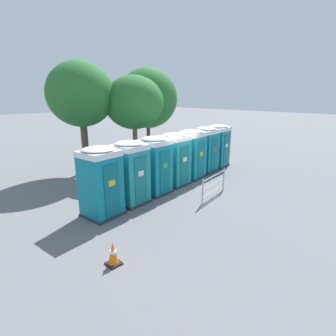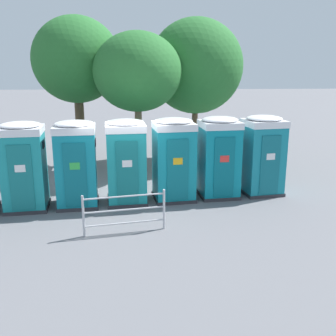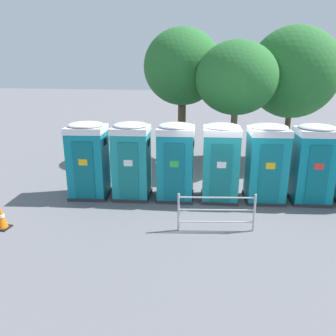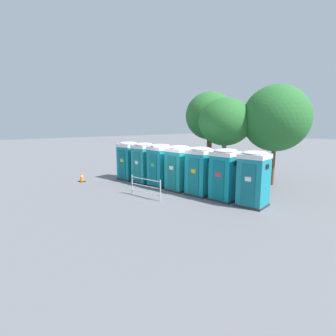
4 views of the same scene
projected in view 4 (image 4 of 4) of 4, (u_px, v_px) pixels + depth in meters
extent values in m
plane|color=slate|center=(181.00, 189.00, 15.01)|extent=(120.00, 120.00, 0.00)
cube|color=#2D2D33|center=(129.00, 178.00, 17.77)|extent=(1.41, 1.38, 0.10)
cube|color=#0D7A8E|center=(129.00, 162.00, 17.58)|extent=(1.34, 1.31, 2.10)
cube|color=#0A5F6E|center=(122.00, 165.00, 17.16)|extent=(0.65, 0.13, 1.85)
cube|color=yellow|center=(122.00, 160.00, 17.10)|extent=(0.28, 0.05, 0.20)
cube|color=black|center=(135.00, 152.00, 17.07)|extent=(0.08, 0.36, 0.20)
cube|color=white|center=(128.00, 145.00, 17.39)|extent=(1.38, 1.35, 0.20)
ellipsoid|color=white|center=(128.00, 143.00, 17.37)|extent=(1.32, 1.28, 0.18)
cube|color=#2D2D33|center=(144.00, 182.00, 16.82)|extent=(1.33, 1.33, 0.10)
cube|color=teal|center=(144.00, 165.00, 16.63)|extent=(1.27, 1.27, 2.10)
cube|color=#136E72|center=(137.00, 167.00, 16.22)|extent=(0.62, 0.11, 1.85)
cube|color=white|center=(136.00, 163.00, 16.16)|extent=(0.28, 0.04, 0.20)
cube|color=black|center=(150.00, 154.00, 16.11)|extent=(0.07, 0.36, 0.20)
cube|color=white|center=(143.00, 147.00, 16.44)|extent=(1.31, 1.31, 0.20)
ellipsoid|color=white|center=(143.00, 144.00, 16.41)|extent=(1.24, 1.25, 0.18)
cube|color=#2D2D33|center=(160.00, 185.00, 15.84)|extent=(1.31, 1.32, 0.10)
cube|color=teal|center=(160.00, 167.00, 15.65)|extent=(1.25, 1.25, 2.10)
cube|color=#0C6574|center=(153.00, 170.00, 15.25)|extent=(0.62, 0.10, 1.85)
cube|color=green|center=(153.00, 165.00, 15.19)|extent=(0.28, 0.04, 0.20)
cube|color=black|center=(167.00, 156.00, 15.13)|extent=(0.06, 0.36, 0.20)
cube|color=white|center=(160.00, 148.00, 15.46)|extent=(1.29, 1.29, 0.20)
ellipsoid|color=white|center=(160.00, 145.00, 15.43)|extent=(1.22, 1.23, 0.18)
cube|color=#2D2D33|center=(179.00, 189.00, 14.87)|extent=(1.30, 1.31, 0.10)
cube|color=teal|center=(179.00, 170.00, 14.68)|extent=(1.24, 1.25, 2.10)
cube|color=#126E71|center=(171.00, 173.00, 14.28)|extent=(0.62, 0.09, 1.85)
cube|color=white|center=(171.00, 168.00, 14.23)|extent=(0.28, 0.04, 0.20)
cube|color=black|center=(187.00, 158.00, 14.16)|extent=(0.06, 0.36, 0.20)
cube|color=white|center=(179.00, 150.00, 14.49)|extent=(1.27, 1.29, 0.20)
ellipsoid|color=white|center=(179.00, 147.00, 14.47)|extent=(1.21, 1.22, 0.18)
cube|color=#2D2D33|center=(200.00, 194.00, 13.91)|extent=(1.38, 1.36, 0.10)
cube|color=teal|center=(200.00, 173.00, 13.72)|extent=(1.31, 1.29, 2.10)
cube|color=#0D6B77|center=(193.00, 176.00, 13.31)|extent=(0.64, 0.12, 1.85)
cube|color=yellow|center=(193.00, 171.00, 13.25)|extent=(0.28, 0.05, 0.20)
cube|color=black|center=(210.00, 161.00, 13.20)|extent=(0.07, 0.36, 0.20)
cube|color=white|center=(200.00, 152.00, 13.53)|extent=(1.35, 1.33, 0.20)
ellipsoid|color=white|center=(201.00, 149.00, 13.50)|extent=(1.29, 1.27, 0.18)
cube|color=#2D2D33|center=(224.00, 199.00, 12.96)|extent=(1.32, 1.32, 0.10)
cube|color=#0B8295|center=(225.00, 177.00, 12.78)|extent=(1.25, 1.26, 2.10)
cube|color=#096574|center=(218.00, 180.00, 12.37)|extent=(0.62, 0.10, 1.85)
cube|color=red|center=(218.00, 175.00, 12.32)|extent=(0.28, 0.04, 0.20)
cube|color=black|center=(236.00, 163.00, 12.25)|extent=(0.06, 0.36, 0.20)
cube|color=white|center=(226.00, 154.00, 12.58)|extent=(1.29, 1.29, 0.20)
ellipsoid|color=white|center=(226.00, 151.00, 12.56)|extent=(1.23, 1.23, 0.18)
cube|color=#2D2D33|center=(252.00, 205.00, 12.00)|extent=(1.38, 1.38, 0.10)
cube|color=teal|center=(253.00, 181.00, 11.82)|extent=(1.32, 1.31, 2.10)
cube|color=#106572|center=(248.00, 185.00, 11.40)|extent=(0.63, 0.13, 1.85)
cube|color=white|center=(248.00, 179.00, 11.34)|extent=(0.28, 0.05, 0.20)
cube|color=black|center=(267.00, 167.00, 11.32)|extent=(0.08, 0.36, 0.20)
cube|color=white|center=(255.00, 156.00, 11.62)|extent=(1.36, 1.35, 0.20)
ellipsoid|color=white|center=(255.00, 153.00, 11.60)|extent=(1.29, 1.29, 0.18)
cylinder|color=brown|center=(209.00, 152.00, 19.30)|extent=(0.37, 0.37, 3.34)
ellipsoid|color=#286B2D|center=(210.00, 116.00, 18.87)|extent=(3.50, 3.50, 3.41)
cylinder|color=brown|center=(224.00, 159.00, 16.63)|extent=(0.27, 0.27, 3.02)
ellipsoid|color=#286B2D|center=(225.00, 122.00, 16.24)|extent=(3.29, 3.29, 2.95)
cylinder|color=brown|center=(273.00, 161.00, 15.90)|extent=(0.25, 0.25, 2.96)
ellipsoid|color=#286B2D|center=(276.00, 118.00, 15.47)|extent=(3.91, 3.91, 3.90)
cube|color=black|center=(82.00, 181.00, 17.01)|extent=(0.36, 0.36, 0.04)
cone|color=orange|center=(82.00, 176.00, 16.96)|extent=(0.28, 0.28, 0.60)
cylinder|color=white|center=(82.00, 176.00, 16.95)|extent=(0.17, 0.17, 0.07)
cylinder|color=#B7B7BC|center=(132.00, 185.00, 13.92)|extent=(0.06, 0.06, 1.05)
cylinder|color=#B7B7BC|center=(160.00, 191.00, 12.67)|extent=(0.06, 0.06, 1.05)
cylinder|color=#B7B7BC|center=(145.00, 179.00, 13.22)|extent=(1.97, 0.41, 0.04)
cylinder|color=#B7B7BC|center=(146.00, 186.00, 13.28)|extent=(1.97, 0.41, 0.04)
cylinder|color=#B7B7BC|center=(146.00, 193.00, 13.34)|extent=(1.97, 0.41, 0.04)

